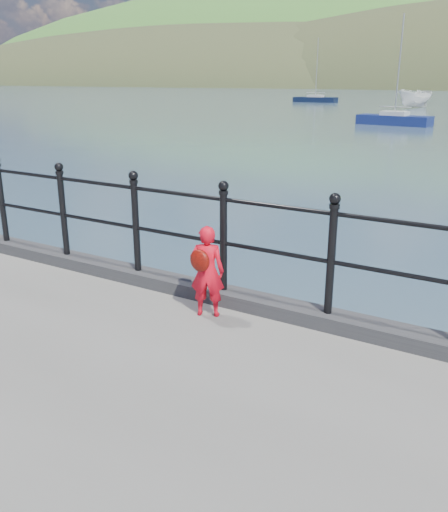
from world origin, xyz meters
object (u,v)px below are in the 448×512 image
Objects in this scene: launch_white at (415,99)px; child at (207,271)px; sailboat_left at (315,100)px; railing at (177,222)px; sailboat_port at (394,120)px.

child is at bearing -55.14° from launch_white.
launch_white is at bearing -27.82° from sailboat_left.
sailboat_port is at bearing 100.73° from railing.
sailboat_port reaches higher than child.
sailboat_left is at bearing 176.47° from launch_white.
launch_white is (-11.74, 62.03, -0.45)m from child.
sailboat_left is (-19.47, 32.93, -0.00)m from sailboat_port.
child is 63.13m from launch_white.
launch_white is 0.62× the size of sailboat_left.
sailboat_port is at bearing -56.41° from launch_white.
child is at bearing -31.51° from railing.
sailboat_port is 0.90× the size of sailboat_left.
sailboat_left is at bearing -92.45° from child.
child is 75.13m from sailboat_left.
launch_white is at bearing 100.21° from railing.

